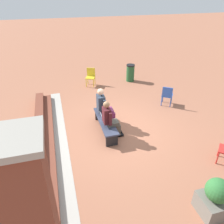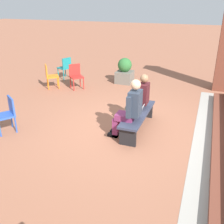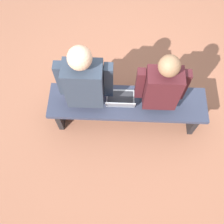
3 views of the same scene
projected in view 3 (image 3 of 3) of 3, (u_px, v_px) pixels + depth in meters
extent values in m
plane|color=#9E6047|center=(126.00, 97.00, 3.51)|extent=(60.00, 60.00, 0.00)
cube|color=#33384C|center=(127.00, 103.00, 2.99)|extent=(1.80, 0.44, 0.05)
cube|color=black|center=(192.00, 114.00, 3.17)|extent=(0.06, 0.37, 0.40)
cube|color=black|center=(61.00, 109.00, 3.20)|extent=(0.06, 0.37, 0.40)
cube|color=#4C473D|center=(156.00, 88.00, 2.98)|extent=(0.31, 0.36, 0.13)
cube|color=#4C473D|center=(159.00, 88.00, 3.31)|extent=(0.10, 0.11, 0.45)
cube|color=black|center=(156.00, 92.00, 3.51)|extent=(0.10, 0.22, 0.06)
cube|color=#4C473D|center=(146.00, 87.00, 3.31)|extent=(0.10, 0.11, 0.45)
cube|color=black|center=(144.00, 91.00, 3.51)|extent=(0.10, 0.22, 0.06)
cube|color=#47191E|center=(162.00, 89.00, 2.61)|extent=(0.34, 0.22, 0.51)
cube|color=navy|center=(161.00, 81.00, 2.69)|extent=(0.05, 0.01, 0.30)
cube|color=#47191E|center=(183.00, 85.00, 2.65)|extent=(0.08, 0.09, 0.43)
cube|color=#47191E|center=(140.00, 84.00, 2.66)|extent=(0.08, 0.09, 0.43)
sphere|color=#8C6647|center=(169.00, 66.00, 2.27)|extent=(0.20, 0.20, 0.20)
cube|color=#7F2D5B|center=(89.00, 84.00, 3.00)|extent=(0.34, 0.40, 0.14)
cube|color=#7F2D5B|center=(99.00, 83.00, 3.34)|extent=(0.11, 0.12, 0.45)
cube|color=black|center=(100.00, 87.00, 3.54)|extent=(0.11, 0.24, 0.07)
cube|color=#7F2D5B|center=(85.00, 83.00, 3.34)|extent=(0.11, 0.12, 0.45)
cube|color=black|center=(86.00, 87.00, 3.54)|extent=(0.11, 0.24, 0.07)
cube|color=#2D3847|center=(84.00, 84.00, 2.59)|extent=(0.38, 0.24, 0.56)
cube|color=#2D3847|center=(109.00, 80.00, 2.63)|extent=(0.09, 0.10, 0.47)
cube|color=#2D3847|center=(61.00, 79.00, 2.64)|extent=(0.09, 0.10, 0.47)
sphere|color=#DBAD89|center=(80.00, 58.00, 2.21)|extent=(0.22, 0.22, 0.22)
cube|color=#9EA0A5|center=(120.00, 98.00, 2.97)|extent=(0.32, 0.22, 0.02)
cube|color=#2D2D33|center=(120.00, 97.00, 2.97)|extent=(0.29, 0.15, 0.00)
cube|color=#9EA0A5|center=(120.00, 105.00, 2.82)|extent=(0.32, 0.07, 0.19)
cube|color=#33519E|center=(120.00, 104.00, 2.82)|extent=(0.28, 0.06, 0.17)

